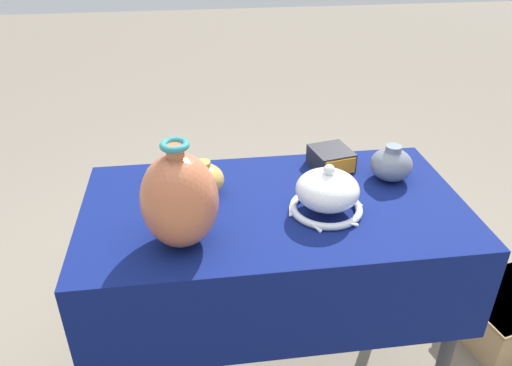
{
  "coord_description": "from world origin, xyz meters",
  "views": [
    {
      "loc": [
        -0.23,
        -1.29,
        1.62
      ],
      "look_at": [
        -0.07,
        -0.07,
        0.9
      ],
      "focal_mm": 35.0,
      "sensor_mm": 36.0,
      "label": 1
    }
  ],
  "objects_px": {
    "mosaic_tile_box": "(331,159)",
    "jar_round_slate": "(391,164)",
    "bowl_shallow_ivory": "(167,173)",
    "wooden_crate": "(506,313)",
    "vase_dome_bell": "(327,194)",
    "jar_round_ochre": "(203,179)",
    "vase_tall_bulbous": "(180,200)"
  },
  "relations": [
    {
      "from": "mosaic_tile_box",
      "to": "jar_round_slate",
      "type": "height_order",
      "value": "jar_round_slate"
    },
    {
      "from": "mosaic_tile_box",
      "to": "bowl_shallow_ivory",
      "type": "xyz_separation_m",
      "value": [
        -0.57,
        -0.02,
        -0.0
      ]
    },
    {
      "from": "jar_round_slate",
      "to": "wooden_crate",
      "type": "xyz_separation_m",
      "value": [
        0.58,
        -0.03,
        -0.72
      ]
    },
    {
      "from": "bowl_shallow_ivory",
      "to": "wooden_crate",
      "type": "relative_size",
      "value": 0.3
    },
    {
      "from": "jar_round_slate",
      "to": "vase_dome_bell",
      "type": "bearing_deg",
      "value": -148.17
    },
    {
      "from": "jar_round_ochre",
      "to": "wooden_crate",
      "type": "relative_size",
      "value": 0.29
    },
    {
      "from": "mosaic_tile_box",
      "to": "jar_round_slate",
      "type": "distance_m",
      "value": 0.21
    },
    {
      "from": "mosaic_tile_box",
      "to": "jar_round_ochre",
      "type": "distance_m",
      "value": 0.47
    },
    {
      "from": "mosaic_tile_box",
      "to": "jar_round_ochre",
      "type": "height_order",
      "value": "jar_round_ochre"
    },
    {
      "from": "jar_round_ochre",
      "to": "jar_round_slate",
      "type": "distance_m",
      "value": 0.63
    },
    {
      "from": "vase_dome_bell",
      "to": "jar_round_ochre",
      "type": "xyz_separation_m",
      "value": [
        -0.36,
        0.15,
        -0.01
      ]
    },
    {
      "from": "vase_dome_bell",
      "to": "mosaic_tile_box",
      "type": "distance_m",
      "value": 0.28
    },
    {
      "from": "vase_dome_bell",
      "to": "wooden_crate",
      "type": "bearing_deg",
      "value": 8.6
    },
    {
      "from": "bowl_shallow_ivory",
      "to": "jar_round_slate",
      "type": "distance_m",
      "value": 0.75
    },
    {
      "from": "bowl_shallow_ivory",
      "to": "wooden_crate",
      "type": "distance_m",
      "value": 1.51
    },
    {
      "from": "bowl_shallow_ivory",
      "to": "jar_round_ochre",
      "type": "distance_m",
      "value": 0.16
    },
    {
      "from": "vase_tall_bulbous",
      "to": "wooden_crate",
      "type": "bearing_deg",
      "value": 9.98
    },
    {
      "from": "vase_dome_bell",
      "to": "mosaic_tile_box",
      "type": "height_order",
      "value": "vase_dome_bell"
    },
    {
      "from": "vase_tall_bulbous",
      "to": "mosaic_tile_box",
      "type": "bearing_deg",
      "value": 35.24
    },
    {
      "from": "vase_dome_bell",
      "to": "jar_round_slate",
      "type": "relative_size",
      "value": 1.69
    },
    {
      "from": "wooden_crate",
      "to": "jar_round_ochre",
      "type": "bearing_deg",
      "value": 167.38
    },
    {
      "from": "jar_round_slate",
      "to": "jar_round_ochre",
      "type": "bearing_deg",
      "value": -178.89
    },
    {
      "from": "vase_dome_bell",
      "to": "bowl_shallow_ivory",
      "type": "distance_m",
      "value": 0.54
    },
    {
      "from": "jar_round_ochre",
      "to": "wooden_crate",
      "type": "distance_m",
      "value": 1.41
    },
    {
      "from": "vase_tall_bulbous",
      "to": "jar_round_slate",
      "type": "bearing_deg",
      "value": 20.53
    },
    {
      "from": "vase_tall_bulbous",
      "to": "mosaic_tile_box",
      "type": "relative_size",
      "value": 1.87
    },
    {
      "from": "jar_round_slate",
      "to": "vase_tall_bulbous",
      "type": "bearing_deg",
      "value": -159.47
    },
    {
      "from": "wooden_crate",
      "to": "vase_dome_bell",
      "type": "bearing_deg",
      "value": 177.06
    },
    {
      "from": "bowl_shallow_ivory",
      "to": "vase_dome_bell",
      "type": "bearing_deg",
      "value": -27.43
    },
    {
      "from": "bowl_shallow_ivory",
      "to": "jar_round_ochre",
      "type": "xyz_separation_m",
      "value": [
        0.12,
        -0.1,
        0.02
      ]
    },
    {
      "from": "bowl_shallow_ivory",
      "to": "jar_round_ochre",
      "type": "bearing_deg",
      "value": -39.68
    },
    {
      "from": "bowl_shallow_ivory",
      "to": "jar_round_slate",
      "type": "height_order",
      "value": "jar_round_slate"
    }
  ]
}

